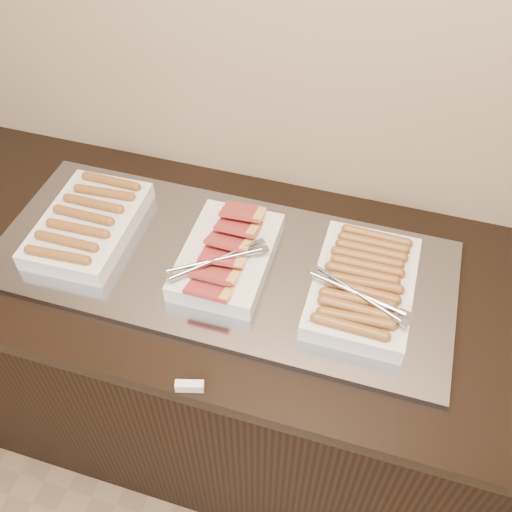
{
  "coord_description": "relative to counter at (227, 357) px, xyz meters",
  "views": [
    {
      "loc": [
        0.37,
        1.22,
        2.03
      ],
      "look_at": [
        0.1,
        2.13,
        0.97
      ],
      "focal_mm": 40.0,
      "sensor_mm": 36.0,
      "label": 1
    }
  ],
  "objects": [
    {
      "name": "label_holder",
      "position": [
        0.05,
        -0.36,
        0.46
      ],
      "size": [
        0.07,
        0.03,
        0.03
      ],
      "primitive_type": "cube",
      "rotation": [
        0.0,
        0.0,
        0.27
      ],
      "color": "silver",
      "rests_on": "counter"
    },
    {
      "name": "dish_right",
      "position": [
        0.37,
        -0.0,
        0.5
      ],
      "size": [
        0.27,
        0.36,
        0.08
      ],
      "rotation": [
        0.0,
        0.0,
        0.0
      ],
      "color": "silver",
      "rests_on": "warming_tray"
    },
    {
      "name": "warming_tray",
      "position": [
        0.0,
        0.0,
        0.46
      ],
      "size": [
        1.2,
        0.5,
        0.02
      ],
      "primitive_type": "cube",
      "color": "#8F919C",
      "rests_on": "counter"
    },
    {
      "name": "dish_left",
      "position": [
        -0.38,
        -0.0,
        0.5
      ],
      "size": [
        0.25,
        0.36,
        0.07
      ],
      "rotation": [
        0.0,
        0.0,
        0.03
      ],
      "color": "silver",
      "rests_on": "warming_tray"
    },
    {
      "name": "counter",
      "position": [
        0.0,
        0.0,
        0.0
      ],
      "size": [
        2.06,
        0.76,
        0.9
      ],
      "color": "black",
      "rests_on": "ground"
    },
    {
      "name": "dish_center",
      "position": [
        0.02,
        -0.0,
        0.5
      ],
      "size": [
        0.24,
        0.35,
        0.09
      ],
      "rotation": [
        0.0,
        0.0,
        0.01
      ],
      "color": "silver",
      "rests_on": "warming_tray"
    }
  ]
}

